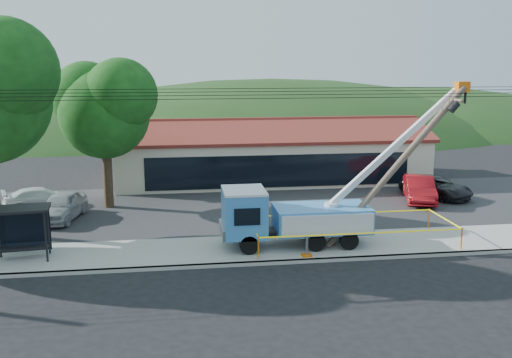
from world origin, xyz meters
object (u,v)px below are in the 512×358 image
at_px(car_silver, 63,221).
at_px(car_white, 41,209).
at_px(bus_shelter, 21,221).
at_px(leaning_pole, 402,159).
at_px(car_red, 418,203).
at_px(car_dark, 436,199).
at_px(utility_truck, 293,215).

distance_m(car_silver, car_white, 3.30).
bearing_deg(car_silver, bus_shelter, -83.95).
xyz_separation_m(leaning_pole, car_white, (-18.57, 9.54, -4.23)).
relative_size(leaning_pole, car_red, 1.59).
distance_m(car_silver, car_dark, 23.01).
height_order(bus_shelter, car_silver, bus_shelter).
bearing_deg(utility_truck, car_white, 145.86).
distance_m(utility_truck, bus_shelter, 12.15).
distance_m(car_silver, car_red, 21.41).
height_order(utility_truck, car_dark, utility_truck).
bearing_deg(car_dark, utility_truck, -172.60).
xyz_separation_m(bus_shelter, car_red, (21.80, 7.74, -1.87)).
distance_m(bus_shelter, car_white, 9.59).
xyz_separation_m(leaning_pole, car_silver, (-16.83, 6.74, -4.23)).
bearing_deg(car_white, car_dark, -110.92).
bearing_deg(car_red, car_white, -167.08).
relative_size(leaning_pole, car_silver, 1.70).
distance_m(leaning_pole, car_dark, 11.53).
height_order(car_silver, car_white, car_silver).
relative_size(utility_truck, bus_shelter, 4.46).
bearing_deg(car_silver, utility_truck, -18.58).
relative_size(utility_truck, car_silver, 2.60).
distance_m(car_red, car_white, 23.17).
distance_m(leaning_pole, car_white, 21.30).
bearing_deg(car_red, car_dark, 46.09).
bearing_deg(leaning_pole, car_white, 152.82).
height_order(car_silver, car_dark, car_silver).
bearing_deg(car_white, car_silver, -167.32).
bearing_deg(car_white, car_red, -113.16).
xyz_separation_m(car_red, car_white, (-23.12, 1.56, 0.00)).
height_order(utility_truck, bus_shelter, utility_truck).
height_order(leaning_pole, car_dark, leaning_pole).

